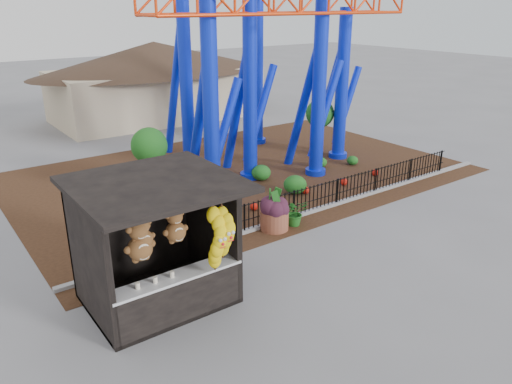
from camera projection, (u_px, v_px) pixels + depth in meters
ground at (285, 282)px, 12.89m from camera, size 120.00×120.00×0.00m
mulch_bed at (239, 173)px, 21.14m from camera, size 18.00×12.00×0.02m
curb at (320, 209)px, 17.34m from camera, size 18.00×0.18×0.12m
prize_booth at (160, 247)px, 11.39m from camera, size 3.50×3.40×3.12m
picket_fence at (339, 191)px, 17.68m from camera, size 12.20×0.06×1.00m
roller_coaster at (258, 11)px, 19.64m from camera, size 11.00×6.37×10.82m
terracotta_planter at (274, 220)px, 15.78m from camera, size 1.03×1.03×0.65m
planter_foliage at (275, 201)px, 15.55m from camera, size 0.70×0.70×0.64m
potted_plant at (295, 212)px, 16.06m from camera, size 0.96×0.89×0.88m
landscaping at (286, 180)px, 19.37m from camera, size 7.83×2.96×0.70m
pavilion at (155, 68)px, 30.23m from camera, size 15.00×15.00×4.80m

